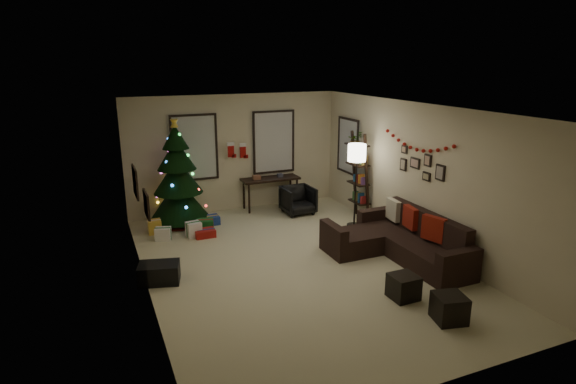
% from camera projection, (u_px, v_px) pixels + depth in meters
% --- Properties ---
extents(floor, '(7.00, 7.00, 0.00)m').
position_uv_depth(floor, '(296.00, 264.00, 8.26)').
color(floor, beige).
rests_on(floor, ground).
extents(ceiling, '(7.00, 7.00, 0.00)m').
position_uv_depth(ceiling, '(297.00, 109.00, 7.52)').
color(ceiling, white).
rests_on(ceiling, floor).
extents(wall_back, '(5.00, 0.00, 5.00)m').
position_uv_depth(wall_back, '(235.00, 153.00, 10.99)').
color(wall_back, beige).
rests_on(wall_back, floor).
extents(wall_front, '(5.00, 0.00, 5.00)m').
position_uv_depth(wall_front, '(437.00, 275.00, 4.79)').
color(wall_front, beige).
rests_on(wall_front, floor).
extents(wall_left, '(0.00, 7.00, 7.00)m').
position_uv_depth(wall_left, '(142.00, 208.00, 6.95)').
color(wall_left, beige).
rests_on(wall_left, floor).
extents(wall_right, '(0.00, 7.00, 7.00)m').
position_uv_depth(wall_right, '(418.00, 176.00, 8.84)').
color(wall_right, beige).
rests_on(wall_right, floor).
extents(window_back_left, '(1.05, 0.06, 1.50)m').
position_uv_depth(window_back_left, '(194.00, 148.00, 10.55)').
color(window_back_left, '#728CB2').
rests_on(window_back_left, wall_back).
extents(window_back_right, '(1.05, 0.06, 1.50)m').
position_uv_depth(window_back_right, '(274.00, 142.00, 11.27)').
color(window_back_right, '#728CB2').
rests_on(window_back_right, wall_back).
extents(window_right_wall, '(0.06, 0.90, 1.30)m').
position_uv_depth(window_right_wall, '(348.00, 146.00, 11.04)').
color(window_right_wall, '#728CB2').
rests_on(window_right_wall, wall_right).
extents(christmas_tree, '(1.26, 1.26, 2.35)m').
position_uv_depth(christmas_tree, '(178.00, 180.00, 10.07)').
color(christmas_tree, black).
rests_on(christmas_tree, floor).
extents(presents, '(1.50, 1.00, 0.30)m').
position_uv_depth(presents, '(189.00, 228.00, 9.70)').
color(presents, silver).
rests_on(presents, floor).
extents(sofa, '(1.72, 2.52, 0.83)m').
position_uv_depth(sofa, '(399.00, 242.00, 8.54)').
color(sofa, black).
rests_on(sofa, floor).
extents(pillow_red_a, '(0.24, 0.44, 0.43)m').
position_uv_depth(pillow_red_a, '(434.00, 229.00, 8.15)').
color(pillow_red_a, maroon).
rests_on(pillow_red_a, sofa).
extents(pillow_red_b, '(0.17, 0.41, 0.40)m').
position_uv_depth(pillow_red_b, '(410.00, 217.00, 8.73)').
color(pillow_red_b, maroon).
rests_on(pillow_red_b, sofa).
extents(pillow_cream, '(0.16, 0.41, 0.40)m').
position_uv_depth(pillow_cream, '(393.00, 210.00, 9.20)').
color(pillow_cream, '#BEB69A').
rests_on(pillow_cream, sofa).
extents(ottoman_near, '(0.39, 0.39, 0.37)m').
position_uv_depth(ottoman_near, '(403.00, 287.00, 7.05)').
color(ottoman_near, black).
rests_on(ottoman_near, floor).
extents(ottoman_far, '(0.48, 0.48, 0.38)m').
position_uv_depth(ottoman_far, '(449.00, 308.00, 6.44)').
color(ottoman_far, black).
rests_on(ottoman_far, floor).
extents(desk, '(1.38, 0.49, 0.74)m').
position_uv_depth(desk, '(270.00, 181.00, 11.22)').
color(desk, black).
rests_on(desk, floor).
extents(desk_chair, '(0.64, 0.61, 0.64)m').
position_uv_depth(desk_chair, '(298.00, 200.00, 10.90)').
color(desk_chair, black).
rests_on(desk_chair, floor).
extents(bookshelf, '(0.30, 0.57, 1.95)m').
position_uv_depth(bookshelf, '(359.00, 177.00, 10.41)').
color(bookshelf, black).
rests_on(bookshelf, floor).
extents(potted_plant, '(0.53, 0.50, 0.47)m').
position_uv_depth(potted_plant, '(355.00, 137.00, 10.39)').
color(potted_plant, '#4C4C4C').
rests_on(potted_plant, bookshelf).
extents(floor_lamp, '(0.38, 0.38, 1.78)m').
position_uv_depth(floor_lamp, '(357.00, 158.00, 9.76)').
color(floor_lamp, black).
rests_on(floor_lamp, floor).
extents(art_map, '(0.04, 0.60, 0.50)m').
position_uv_depth(art_map, '(135.00, 182.00, 7.75)').
color(art_map, black).
rests_on(art_map, wall_left).
extents(art_abstract, '(0.04, 0.45, 0.35)m').
position_uv_depth(art_abstract, '(146.00, 204.00, 6.42)').
color(art_abstract, black).
rests_on(art_abstract, wall_left).
extents(gallery, '(0.03, 1.25, 0.54)m').
position_uv_depth(gallery, '(421.00, 165.00, 8.70)').
color(gallery, black).
rests_on(gallery, wall_right).
extents(garland, '(0.08, 1.90, 0.30)m').
position_uv_depth(garland, '(417.00, 143.00, 8.69)').
color(garland, '#A5140C').
rests_on(garland, wall_right).
extents(stocking_left, '(0.20, 0.05, 0.36)m').
position_uv_depth(stocking_left, '(231.00, 150.00, 10.75)').
color(stocking_left, '#990F0C').
rests_on(stocking_left, wall_back).
extents(stocking_right, '(0.20, 0.05, 0.36)m').
position_uv_depth(stocking_right, '(243.00, 150.00, 11.02)').
color(stocking_right, '#990F0C').
rests_on(stocking_right, wall_back).
extents(storage_bin, '(0.72, 0.57, 0.32)m').
position_uv_depth(storage_bin, '(159.00, 273.00, 7.56)').
color(storage_bin, black).
rests_on(storage_bin, floor).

